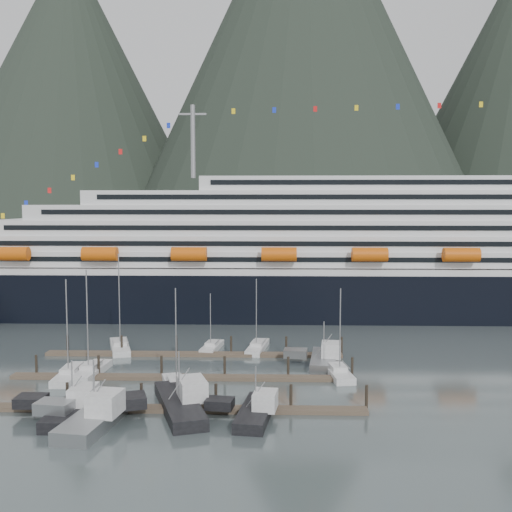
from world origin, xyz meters
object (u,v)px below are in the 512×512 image
at_px(cruise_ship, 372,260).
at_px(trawler_b, 94,417).
at_px(trawler_e, 323,359).
at_px(sailboat_c, 176,386).
at_px(sailboat_a, 91,372).
at_px(sailboat_e, 120,347).
at_px(trawler_c, 178,403).
at_px(sailboat_h, 338,373).
at_px(trawler_a, 72,407).
at_px(trawler_d, 254,411).
at_px(sailboat_f, 212,347).
at_px(sailboat_g, 257,348).
at_px(sailboat_b, 71,375).

bearing_deg(cruise_ship, trawler_b, -121.00).
height_order(trawler_b, trawler_e, trawler_b).
bearing_deg(sailboat_c, trawler_b, 135.18).
bearing_deg(sailboat_a, sailboat_c, -111.35).
xyz_separation_m(sailboat_e, trawler_c, (14.50, -29.37, 0.52)).
bearing_deg(sailboat_h, cruise_ship, -22.52).
bearing_deg(trawler_a, trawler_d, -91.73).
height_order(cruise_ship, sailboat_f, cruise_ship).
relative_size(cruise_ship, trawler_a, 16.31).
distance_m(sailboat_h, trawler_d, 20.57).
xyz_separation_m(trawler_c, trawler_e, (18.89, 21.01, -0.04)).
height_order(sailboat_e, trawler_d, sailboat_e).
distance_m(trawler_c, trawler_d, 9.42).
xyz_separation_m(trawler_a, trawler_b, (3.66, -3.50, 0.10)).
distance_m(sailboat_a, trawler_e, 34.36).
xyz_separation_m(sailboat_g, trawler_a, (-20.87, -31.47, 0.50)).
bearing_deg(sailboat_a, sailboat_h, -85.20).
bearing_deg(trawler_e, sailboat_f, 70.28).
height_order(trawler_c, trawler_e, trawler_c).
bearing_deg(trawler_d, sailboat_g, 8.62).
height_order(cruise_ship, sailboat_e, cruise_ship).
bearing_deg(sailboat_e, trawler_b, 172.05).
xyz_separation_m(sailboat_c, sailboat_f, (2.62, 21.58, -0.04)).
relative_size(cruise_ship, trawler_d, 18.34).
xyz_separation_m(sailboat_g, trawler_b, (-17.22, -34.97, 0.60)).
distance_m(cruise_ship, sailboat_c, 67.54).
bearing_deg(sailboat_f, sailboat_h, -118.72).
bearing_deg(trawler_b, trawler_e, -37.96).
xyz_separation_m(sailboat_e, sailboat_h, (35.05, -14.38, -0.03)).
bearing_deg(trawler_e, trawler_b, 140.23).
distance_m(sailboat_b, trawler_c, 21.70).
height_order(sailboat_h, trawler_c, sailboat_h).
distance_m(sailboat_f, trawler_b, 36.26).
relative_size(sailboat_h, trawler_d, 1.16).
bearing_deg(trawler_d, sailboat_h, -25.92).
bearing_deg(sailboat_h, sailboat_f, 44.68).
bearing_deg(sailboat_c, sailboat_e, 13.92).
distance_m(trawler_b, trawler_e, 37.86).
distance_m(trawler_a, trawler_d, 21.39).
relative_size(sailboat_f, sailboat_g, 0.80).
bearing_deg(sailboat_b, sailboat_e, -11.99).
distance_m(sailboat_c, sailboat_e, 24.65).
bearing_deg(trawler_c, cruise_ship, -45.75).
relative_size(sailboat_h, trawler_e, 1.13).
height_order(sailboat_h, trawler_d, sailboat_h).
relative_size(sailboat_c, sailboat_e, 0.83).
relative_size(sailboat_a, trawler_e, 1.35).
xyz_separation_m(cruise_ship, trawler_d, (-24.29, -66.99, -11.18)).
height_order(sailboat_e, trawler_b, sailboat_e).
bearing_deg(cruise_ship, sailboat_e, -143.50).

